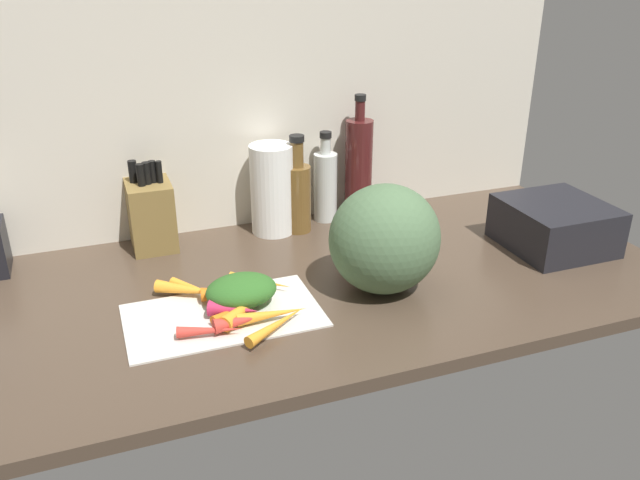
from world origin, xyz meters
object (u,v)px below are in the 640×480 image
at_px(cutting_board, 223,315).
at_px(carrot_3, 191,290).
at_px(carrot_9, 260,282).
at_px(carrot_4, 272,314).
at_px(carrot_7, 234,311).
at_px(winter_squash, 385,239).
at_px(dish_rack, 555,225).
at_px(carrot_8, 234,310).
at_px(carrot_5, 246,306).
at_px(knife_block, 151,214).
at_px(carrot_10, 210,331).
at_px(paper_towel_roll, 272,189).
at_px(carrot_6, 277,324).
at_px(bottle_1, 325,185).
at_px(carrot_1, 200,291).
at_px(bottle_2, 359,168).
at_px(carrot_0, 231,292).
at_px(carrot_2, 240,321).
at_px(bottle_0, 298,194).

xyz_separation_m(cutting_board, carrot_3, (-0.05, 0.10, 0.02)).
bearing_deg(carrot_9, carrot_4, -96.37).
xyz_separation_m(carrot_7, winter_squash, (0.34, 0.01, 0.10)).
bearing_deg(dish_rack, winter_squash, -173.98).
distance_m(carrot_7, carrot_8, 0.01).
xyz_separation_m(carrot_5, knife_block, (-0.14, 0.42, 0.07)).
bearing_deg(knife_block, carrot_10, -84.34).
bearing_deg(carrot_3, paper_towel_roll, 47.07).
relative_size(cutting_board, carrot_9, 2.69).
height_order(cutting_board, carrot_6, carrot_6).
distance_m(carrot_7, carrot_9, 0.14).
distance_m(carrot_9, bottle_1, 0.44).
distance_m(carrot_10, paper_towel_roll, 0.55).
relative_size(carrot_5, carrot_8, 1.55).
bearing_deg(carrot_4, carrot_1, 128.01).
xyz_separation_m(carrot_3, carrot_9, (0.15, -0.01, -0.00)).
distance_m(carrot_1, carrot_8, 0.12).
distance_m(paper_towel_roll, dish_rack, 0.73).
height_order(carrot_3, knife_block, knife_block).
distance_m(carrot_6, bottle_2, 0.66).
xyz_separation_m(carrot_0, carrot_5, (0.02, -0.07, 0.00)).
relative_size(carrot_9, paper_towel_roll, 0.63).
bearing_deg(paper_towel_roll, carrot_4, -106.88).
relative_size(carrot_2, dish_rack, 0.44).
height_order(carrot_7, carrot_9, same).
xyz_separation_m(carrot_1, paper_towel_roll, (0.26, 0.30, 0.10)).
relative_size(carrot_4, knife_block, 0.65).
xyz_separation_m(cutting_board, carrot_9, (0.11, 0.09, 0.01)).
relative_size(cutting_board, carrot_3, 2.48).
relative_size(paper_towel_roll, bottle_2, 0.69).
height_order(carrot_9, winter_squash, winter_squash).
bearing_deg(carrot_5, carrot_0, 102.75).
distance_m(carrot_8, bottle_0, 0.49).
height_order(carrot_6, bottle_1, bottle_1).
relative_size(carrot_1, knife_block, 0.69).
xyz_separation_m(paper_towel_roll, bottle_0, (0.07, -0.02, -0.02)).
height_order(carrot_10, winter_squash, winter_squash).
bearing_deg(carrot_4, carrot_5, 133.34).
distance_m(paper_towel_roll, bottle_0, 0.07).
bearing_deg(winter_squash, paper_towel_roll, 109.42).
relative_size(carrot_4, carrot_5, 0.90).
distance_m(winter_squash, knife_block, 0.61).
relative_size(carrot_1, carrot_4, 1.07).
distance_m(cutting_board, carrot_5, 0.05).
bearing_deg(carrot_8, carrot_5, 11.99).
relative_size(carrot_3, carrot_9, 1.09).
bearing_deg(carrot_6, carrot_9, 84.51).
height_order(carrot_5, bottle_0, bottle_0).
xyz_separation_m(carrot_1, carrot_5, (0.08, -0.11, 0.01)).
relative_size(carrot_1, carrot_5, 0.97).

